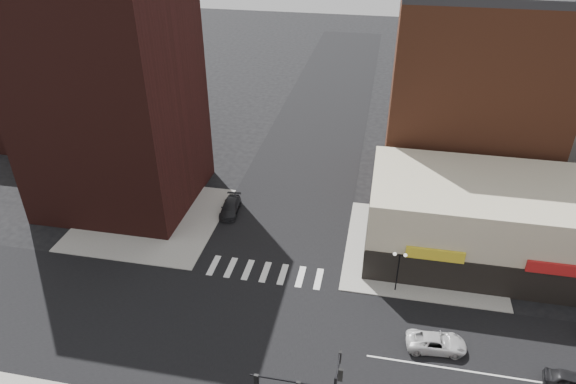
# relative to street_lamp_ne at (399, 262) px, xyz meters

# --- Properties ---
(ground) EXTENTS (240.00, 240.00, 0.00)m
(ground) POSITION_rel_street_lamp_ne_xyz_m (-12.00, -8.00, -3.29)
(ground) COLOR black
(ground) RESTS_ON ground
(road_ew) EXTENTS (200.00, 14.00, 0.02)m
(road_ew) POSITION_rel_street_lamp_ne_xyz_m (-12.00, -8.00, -3.28)
(road_ew) COLOR black
(road_ew) RESTS_ON ground
(road_ns) EXTENTS (14.00, 200.00, 0.02)m
(road_ns) POSITION_rel_street_lamp_ne_xyz_m (-12.00, -8.00, -3.28)
(road_ns) COLOR black
(road_ns) RESTS_ON ground
(sidewalk_nw) EXTENTS (15.00, 15.00, 0.12)m
(sidewalk_nw) POSITION_rel_street_lamp_ne_xyz_m (-26.50, 6.50, -3.23)
(sidewalk_nw) COLOR gray
(sidewalk_nw) RESTS_ON ground
(sidewalk_ne) EXTENTS (15.00, 15.00, 0.12)m
(sidewalk_ne) POSITION_rel_street_lamp_ne_xyz_m (2.50, 6.50, -3.23)
(sidewalk_ne) COLOR gray
(sidewalk_ne) RESTS_ON ground
(building_nw) EXTENTS (16.00, 15.00, 25.00)m
(building_nw) POSITION_rel_street_lamp_ne_xyz_m (-31.00, 10.50, 9.21)
(building_nw) COLOR black
(building_nw) RESTS_ON ground
(building_nw_low) EXTENTS (20.00, 18.00, 12.00)m
(building_nw_low) POSITION_rel_street_lamp_ne_xyz_m (-44.00, 26.00, 2.71)
(building_nw_low) COLOR black
(building_nw_low) RESTS_ON ground
(building_ne_midrise) EXTENTS (18.00, 15.00, 22.00)m
(building_ne_midrise) POSITION_rel_street_lamp_ne_xyz_m (7.00, 21.50, 7.71)
(building_ne_midrise) COLOR brown
(building_ne_midrise) RESTS_ON ground
(building_ne_row) EXTENTS (24.20, 12.20, 8.00)m
(building_ne_row) POSITION_rel_street_lamp_ne_xyz_m (9.00, 7.00, 0.01)
(building_ne_row) COLOR #BFB498
(building_ne_row) RESTS_ON ground
(street_lamp_ne) EXTENTS (1.22, 0.32, 4.16)m
(street_lamp_ne) POSITION_rel_street_lamp_ne_xyz_m (0.00, 0.00, 0.00)
(street_lamp_ne) COLOR black
(street_lamp_ne) RESTS_ON sidewalk_ne
(white_suv) EXTENTS (4.85, 2.57, 1.30)m
(white_suv) POSITION_rel_street_lamp_ne_xyz_m (3.25, -6.17, -2.64)
(white_suv) COLOR silver
(white_suv) RESTS_ON ground
(dark_sedan_east) EXTENTS (4.04, 2.06, 1.32)m
(dark_sedan_east) POSITION_rel_street_lamp_ne_xyz_m (12.75, -8.04, -2.63)
(dark_sedan_east) COLOR black
(dark_sedan_east) RESTS_ON ground
(dark_sedan_north) EXTENTS (2.23, 4.71, 1.33)m
(dark_sedan_north) POSITION_rel_street_lamp_ne_xyz_m (-18.28, 9.46, -2.63)
(dark_sedan_north) COLOR black
(dark_sedan_north) RESTS_ON ground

